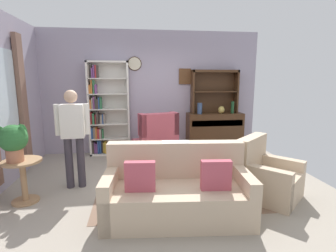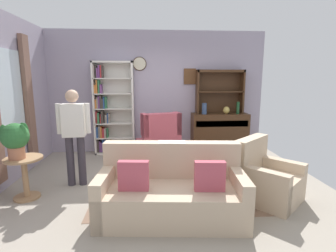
{
  "view_description": "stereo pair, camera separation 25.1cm",
  "coord_description": "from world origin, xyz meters",
  "px_view_note": "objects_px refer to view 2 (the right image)",
  "views": [
    {
      "loc": [
        -0.47,
        -4.02,
        1.74
      ],
      "look_at": [
        0.1,
        0.2,
        0.95
      ],
      "focal_mm": 27.89,
      "sensor_mm": 36.0,
      "label": 1
    },
    {
      "loc": [
        -0.22,
        -4.05,
        1.74
      ],
      "look_at": [
        0.1,
        0.2,
        0.95
      ],
      "focal_mm": 27.89,
      "sensor_mm": 36.0,
      "label": 2
    }
  ],
  "objects_px": {
    "vase_round": "(226,110)",
    "person_reading": "(74,131)",
    "armchair_floral": "(266,180)",
    "potted_plant_large": "(16,138)",
    "book_stack": "(168,161)",
    "couch_floral": "(172,192)",
    "wingback_chair": "(159,144)",
    "coffee_table": "(172,166)",
    "bottle_wine": "(238,108)",
    "plant_stand": "(25,173)",
    "sideboard_hutch": "(220,86)",
    "sideboard": "(219,131)",
    "vase_tall": "(204,109)",
    "bookshelf": "(110,110)"
  },
  "relations": [
    {
      "from": "vase_round",
      "to": "potted_plant_large",
      "type": "distance_m",
      "value": 4.23
    },
    {
      "from": "wingback_chair",
      "to": "person_reading",
      "type": "xyz_separation_m",
      "value": [
        -1.39,
        -1.12,
        0.52
      ]
    },
    {
      "from": "bookshelf",
      "to": "book_stack",
      "type": "height_order",
      "value": "bookshelf"
    },
    {
      "from": "bottle_wine",
      "to": "book_stack",
      "type": "height_order",
      "value": "bottle_wine"
    },
    {
      "from": "plant_stand",
      "to": "couch_floral",
      "type": "bearing_deg",
      "value": -17.29
    },
    {
      "from": "armchair_floral",
      "to": "bottle_wine",
      "type": "bearing_deg",
      "value": 81.05
    },
    {
      "from": "book_stack",
      "to": "bottle_wine",
      "type": "bearing_deg",
      "value": 47.99
    },
    {
      "from": "couch_floral",
      "to": "person_reading",
      "type": "bearing_deg",
      "value": 143.39
    },
    {
      "from": "sideboard",
      "to": "vase_tall",
      "type": "xyz_separation_m",
      "value": [
        -0.39,
        -0.08,
        0.54
      ]
    },
    {
      "from": "bottle_wine",
      "to": "vase_round",
      "type": "bearing_deg",
      "value": 175.05
    },
    {
      "from": "vase_round",
      "to": "couch_floral",
      "type": "relative_size",
      "value": 0.09
    },
    {
      "from": "bookshelf",
      "to": "potted_plant_large",
      "type": "relative_size",
      "value": 4.12
    },
    {
      "from": "armchair_floral",
      "to": "potted_plant_large",
      "type": "distance_m",
      "value": 3.58
    },
    {
      "from": "bottle_wine",
      "to": "coffee_table",
      "type": "height_order",
      "value": "bottle_wine"
    },
    {
      "from": "armchair_floral",
      "to": "potted_plant_large",
      "type": "height_order",
      "value": "potted_plant_large"
    },
    {
      "from": "bottle_wine",
      "to": "armchair_floral",
      "type": "bearing_deg",
      "value": -98.95
    },
    {
      "from": "couch_floral",
      "to": "book_stack",
      "type": "bearing_deg",
      "value": 88.44
    },
    {
      "from": "sideboard_hutch",
      "to": "coffee_table",
      "type": "relative_size",
      "value": 1.38
    },
    {
      "from": "coffee_table",
      "to": "bookshelf",
      "type": "bearing_deg",
      "value": 120.99
    },
    {
      "from": "vase_tall",
      "to": "coffee_table",
      "type": "height_order",
      "value": "vase_tall"
    },
    {
      "from": "vase_round",
      "to": "person_reading",
      "type": "xyz_separation_m",
      "value": [
        -2.97,
        -1.67,
        -0.1
      ]
    },
    {
      "from": "sideboard_hutch",
      "to": "potted_plant_large",
      "type": "xyz_separation_m",
      "value": [
        -3.51,
        -2.34,
        -0.64
      ]
    },
    {
      "from": "book_stack",
      "to": "potted_plant_large",
      "type": "bearing_deg",
      "value": -174.68
    },
    {
      "from": "plant_stand",
      "to": "potted_plant_large",
      "type": "relative_size",
      "value": 1.21
    },
    {
      "from": "sideboard",
      "to": "coffee_table",
      "type": "relative_size",
      "value": 1.62
    },
    {
      "from": "wingback_chair",
      "to": "person_reading",
      "type": "relative_size",
      "value": 0.67
    },
    {
      "from": "book_stack",
      "to": "coffee_table",
      "type": "bearing_deg",
      "value": 40.79
    },
    {
      "from": "vase_tall",
      "to": "sideboard_hutch",
      "type": "bearing_deg",
      "value": 25.89
    },
    {
      "from": "wingback_chair",
      "to": "potted_plant_large",
      "type": "bearing_deg",
      "value": -142.0
    },
    {
      "from": "person_reading",
      "to": "book_stack",
      "type": "bearing_deg",
      "value": -10.98
    },
    {
      "from": "potted_plant_large",
      "to": "person_reading",
      "type": "relative_size",
      "value": 0.33
    },
    {
      "from": "plant_stand",
      "to": "wingback_chair",
      "type": "bearing_deg",
      "value": 37.9
    },
    {
      "from": "vase_tall",
      "to": "bottle_wine",
      "type": "relative_size",
      "value": 0.9
    },
    {
      "from": "person_reading",
      "to": "coffee_table",
      "type": "xyz_separation_m",
      "value": [
        1.55,
        -0.23,
        -0.55
      ]
    },
    {
      "from": "plant_stand",
      "to": "potted_plant_large",
      "type": "distance_m",
      "value": 0.54
    },
    {
      "from": "vase_round",
      "to": "coffee_table",
      "type": "bearing_deg",
      "value": -126.73
    },
    {
      "from": "plant_stand",
      "to": "person_reading",
      "type": "relative_size",
      "value": 0.4
    },
    {
      "from": "couch_floral",
      "to": "vase_tall",
      "type": "bearing_deg",
      "value": 70.2
    },
    {
      "from": "sideboard",
      "to": "book_stack",
      "type": "height_order",
      "value": "sideboard"
    },
    {
      "from": "vase_tall",
      "to": "couch_floral",
      "type": "xyz_separation_m",
      "value": [
        -0.99,
        -2.75,
        -0.73
      ]
    },
    {
      "from": "sideboard",
      "to": "couch_floral",
      "type": "height_order",
      "value": "sideboard"
    },
    {
      "from": "vase_round",
      "to": "potted_plant_large",
      "type": "xyz_separation_m",
      "value": [
        -3.64,
        -2.16,
        -0.09
      ]
    },
    {
      "from": "couch_floral",
      "to": "wingback_chair",
      "type": "relative_size",
      "value": 1.78
    },
    {
      "from": "sideboard_hutch",
      "to": "wingback_chair",
      "type": "relative_size",
      "value": 1.05
    },
    {
      "from": "book_stack",
      "to": "couch_floral",
      "type": "bearing_deg",
      "value": -91.56
    },
    {
      "from": "plant_stand",
      "to": "book_stack",
      "type": "height_order",
      "value": "plant_stand"
    },
    {
      "from": "wingback_chair",
      "to": "coffee_table",
      "type": "distance_m",
      "value": 1.36
    },
    {
      "from": "sideboard",
      "to": "book_stack",
      "type": "distance_m",
      "value": 2.44
    },
    {
      "from": "potted_plant_large",
      "to": "bookshelf",
      "type": "bearing_deg",
      "value": 67.03
    },
    {
      "from": "potted_plant_large",
      "to": "book_stack",
      "type": "xyz_separation_m",
      "value": [
        2.15,
        0.2,
        -0.45
      ]
    }
  ]
}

